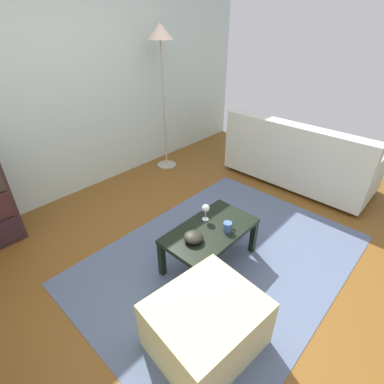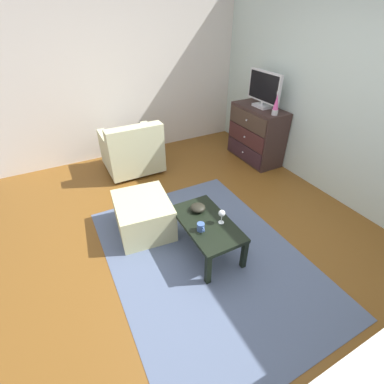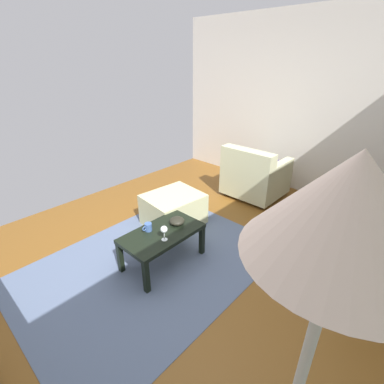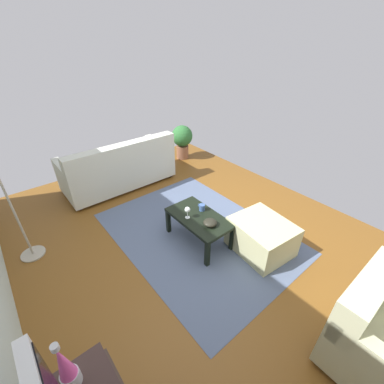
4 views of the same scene
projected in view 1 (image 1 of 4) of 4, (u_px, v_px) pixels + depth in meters
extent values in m
cube|color=brown|center=(193.00, 261.00, 2.76)|extent=(5.95, 4.48, 0.05)
cube|color=silver|center=(60.00, 82.00, 3.21)|extent=(5.95, 0.12, 2.66)
cube|color=slate|center=(223.00, 258.00, 2.75)|extent=(2.60, 1.90, 0.01)
cube|color=black|center=(162.00, 259.00, 2.51)|extent=(0.05, 0.05, 0.35)
cube|color=black|center=(219.00, 219.00, 3.00)|extent=(0.05, 0.05, 0.35)
cube|color=black|center=(198.00, 286.00, 2.27)|extent=(0.05, 0.05, 0.35)
cube|color=black|center=(253.00, 237.00, 2.76)|extent=(0.05, 0.05, 0.35)
cube|color=black|center=(210.00, 231.00, 2.53)|extent=(0.85, 0.48, 0.04)
cylinder|color=silver|center=(205.00, 219.00, 2.64)|extent=(0.06, 0.06, 0.00)
cylinder|color=silver|center=(206.00, 215.00, 2.61)|extent=(0.01, 0.01, 0.09)
sphere|color=silver|center=(206.00, 208.00, 2.58)|extent=(0.07, 0.07, 0.07)
cylinder|color=#3C5B98|center=(227.00, 227.00, 2.48)|extent=(0.08, 0.08, 0.08)
torus|color=#3C5B98|center=(231.00, 224.00, 2.51)|extent=(0.05, 0.01, 0.05)
ellipsoid|color=black|center=(193.00, 237.00, 2.37)|extent=(0.16, 0.16, 0.07)
cylinder|color=#332319|center=(370.00, 190.00, 3.78)|extent=(0.05, 0.05, 0.05)
cylinder|color=#332319|center=(257.00, 153.00, 4.77)|extent=(0.05, 0.05, 0.05)
cylinder|color=#332319|center=(352.00, 212.00, 3.35)|extent=(0.05, 0.05, 0.05)
cylinder|color=#332319|center=(232.00, 167.00, 4.34)|extent=(0.05, 0.05, 0.05)
cube|color=beige|center=(299.00, 163.00, 3.95)|extent=(0.85, 1.87, 0.38)
cube|color=beige|center=(293.00, 142.00, 3.53)|extent=(0.20, 1.87, 0.43)
cube|color=beige|center=(377.00, 164.00, 3.29)|extent=(0.81, 0.12, 0.20)
cube|color=beige|center=(247.00, 128.00, 4.30)|extent=(0.81, 0.12, 0.20)
cylinder|color=slate|center=(298.00, 136.00, 4.09)|extent=(0.16, 0.40, 0.16)
cube|color=#BFBE8C|center=(206.00, 325.00, 1.94)|extent=(0.76, 0.67, 0.41)
cylinder|color=#A59E8C|center=(167.00, 165.00, 4.43)|extent=(0.28, 0.28, 0.02)
cylinder|color=#A59E8C|center=(164.00, 109.00, 3.98)|extent=(0.02, 0.02, 1.69)
cone|color=beige|center=(160.00, 31.00, 3.49)|extent=(0.32, 0.32, 0.18)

